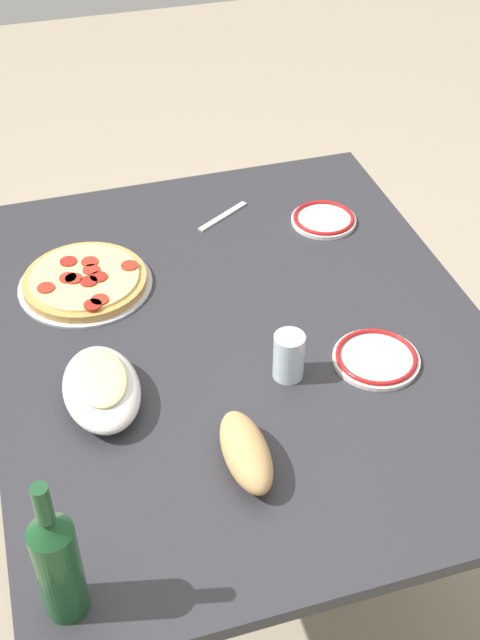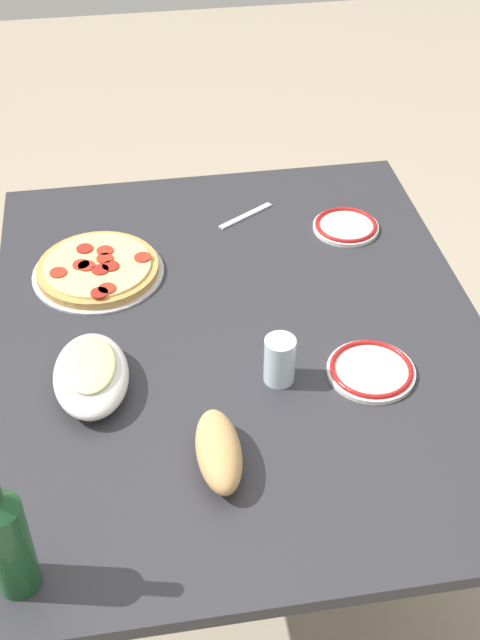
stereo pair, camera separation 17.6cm
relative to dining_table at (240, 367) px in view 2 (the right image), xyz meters
The scene contains 10 objects.
ground_plane 0.64m from the dining_table, ahead, with size 8.00×8.00×0.00m, color tan.
dining_table is the anchor object (origin of this frame).
pepperoni_pizza 0.41m from the dining_table, 49.55° to the left, with size 0.31×0.31×0.03m.
baked_pasta_dish 0.37m from the dining_table, 111.29° to the left, with size 0.24×0.15×0.08m.
wine_bottle 0.74m from the dining_table, 140.79° to the left, with size 0.07×0.07×0.29m.
water_glass 0.23m from the dining_table, 161.17° to the right, with size 0.06×0.06×0.10m, color silver.
side_plate_near 0.49m from the dining_table, 43.69° to the right, with size 0.17×0.17×0.02m.
side_plate_far 0.32m from the dining_table, 125.56° to the right, with size 0.18×0.18×0.02m.
bread_loaf 0.40m from the dining_table, 164.86° to the left, with size 0.19×0.08×0.07m, color tan.
fork_left 0.46m from the dining_table, 11.10° to the right, with size 0.17×0.02×0.01m, color #B7B7BC.
Camera 2 is at (-1.32, 0.21, 1.93)m, focal length 46.19 mm.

